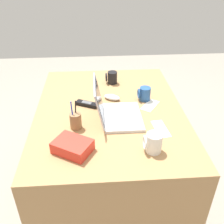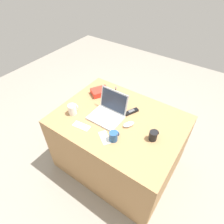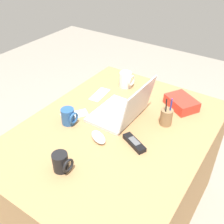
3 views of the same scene
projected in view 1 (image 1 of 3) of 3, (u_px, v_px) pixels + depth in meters
The scene contains 12 objects.
ground_plane at pixel (110, 189), 2.09m from camera, with size 6.00×6.00×0.00m, color gray.
desk at pixel (110, 153), 1.88m from camera, with size 1.24×0.94×0.76m, color #A87C4F.
laptop at pixel (115, 112), 1.56m from camera, with size 0.31×0.28×0.24m.
computer_mouse at pixel (112, 97), 1.78m from camera, with size 0.06×0.11×0.03m, color white.
coffee_mug_white at pixel (112, 78), 1.98m from camera, with size 0.07×0.08×0.09m.
coffee_mug_tall at pixel (153, 143), 1.31m from camera, with size 0.08×0.09×0.10m.
coffee_mug_spare at pixel (144, 94), 1.76m from camera, with size 0.07×0.09×0.09m.
cordless_phone at pixel (87, 104), 1.71m from camera, with size 0.10×0.15×0.03m.
pen_holder at pixel (76, 121), 1.48m from camera, with size 0.07×0.07×0.17m.
snack_bag at pixel (73, 146), 1.32m from camera, with size 0.13×0.18×0.06m, color red.
paper_note_near_laptop at pixel (161, 129), 1.50m from camera, with size 0.17×0.07×0.00m, color white.
paper_note_left at pixel (150, 105), 1.72m from camera, with size 0.15×0.07×0.00m, color white.
Camera 1 is at (-1.43, 0.08, 1.64)m, focal length 41.77 mm.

